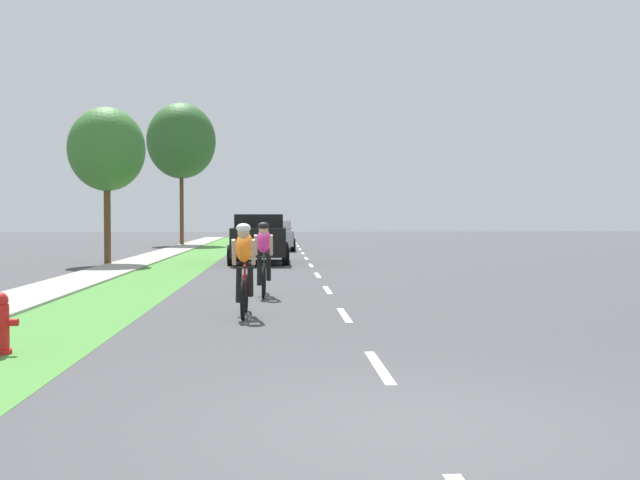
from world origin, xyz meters
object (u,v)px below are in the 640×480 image
suv_black (260,237)px  pickup_white (276,231)px  cyclist_lead (244,269)px  sedan_silver (276,235)px  cyclist_trailing (264,258)px  street_tree_far (181,141)px  fire_hydrant_red (0,324)px  street_tree_near (107,150)px

suv_black → pickup_white: suv_black is taller
cyclist_lead → pickup_white: pickup_white is taller
cyclist_lead → sedan_silver: bearing=89.0°
cyclist_trailing → pickup_white: bearing=89.7°
sedan_silver → street_tree_far: bearing=127.9°
pickup_white → street_tree_far: 8.44m
cyclist_trailing → suv_black: suv_black is taller
fire_hydrant_red → sedan_silver: sedan_silver is taller
street_tree_near → cyclist_trailing: bearing=-62.1°
fire_hydrant_red → sedan_silver: size_ratio=0.18×
fire_hydrant_red → street_tree_near: street_tree_near is taller
fire_hydrant_red → pickup_white: size_ratio=0.15×
cyclist_lead → street_tree_near: size_ratio=0.31×
street_tree_near → street_tree_far: street_tree_far is taller
fire_hydrant_red → sedan_silver: (3.24, 28.13, 0.40)m
street_tree_near → street_tree_far: 18.28m
cyclist_lead → street_tree_near: bearing=111.5°
fire_hydrant_red → pickup_white: pickup_white is taller
cyclist_lead → sedan_silver: 24.89m
cyclist_trailing → sedan_silver: size_ratio=0.40×
pickup_white → street_tree_far: size_ratio=0.59×
fire_hydrant_red → suv_black: size_ratio=0.16×
pickup_white → street_tree_near: bearing=-105.9°
suv_black → street_tree_near: street_tree_near is taller
pickup_white → street_tree_near: street_tree_near is taller
cyclist_lead → suv_black: suv_black is taller
fire_hydrant_red → street_tree_far: bearing=94.0°
fire_hydrant_red → suv_black: (2.70, 17.79, 0.58)m
cyclist_trailing → cyclist_lead: bearing=-94.9°
suv_black → pickup_white: (0.55, 20.55, -0.12)m
fire_hydrant_red → pickup_white: 38.48m
street_tree_near → fire_hydrant_red: bearing=-81.0°
suv_black → street_tree_far: bearing=106.3°
sedan_silver → street_tree_far: 10.86m
pickup_white → street_tree_far: bearing=-153.6°
pickup_white → street_tree_near: (-5.99, -21.00, 3.27)m
cyclist_lead → street_tree_near: (-5.56, 14.11, 3.29)m
street_tree_far → street_tree_near: bearing=-90.8°
pickup_white → cyclist_lead: bearing=-90.7°
cyclist_lead → suv_black: (-0.13, 14.55, 0.14)m
suv_black → street_tree_far: (-5.19, 17.70, 5.37)m
cyclist_trailing → street_tree_near: street_tree_near is taller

